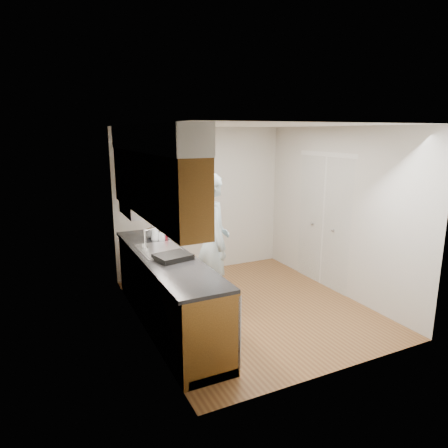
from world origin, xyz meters
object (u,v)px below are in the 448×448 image
Objects in this scene: soap_bottle_a at (155,230)px; steel_can at (170,237)px; soda_can at (166,235)px; dish_rack at (173,257)px; soap_bottle_c at (150,233)px; soap_bottle_b at (162,234)px; person at (213,234)px.

soap_bottle_a is 0.22m from steel_can.
soda_can reaches higher than dish_rack.
dish_rack is (-0.03, -1.09, -0.04)m from soap_bottle_c.
soda_can is 1.12× the size of steel_can.
soap_bottle_b is at bearing -15.89° from soap_bottle_a.
person is at bearing -37.84° from soap_bottle_a.
soap_bottle_c is 1.44× the size of steel_can.
soda_can is (0.17, 0.01, -0.09)m from soap_bottle_a.
soap_bottle_b is (-0.56, 0.48, -0.06)m from person.
soap_bottle_a is at bearing -85.99° from soap_bottle_c.
person reaches higher than soap_bottle_b.
steel_can is at bearing 56.82° from person.
person is 0.81m from dish_rack.
soap_bottle_b is (0.09, -0.03, -0.06)m from soap_bottle_a.
dish_rack is (-0.14, -0.87, -0.06)m from soap_bottle_b.
soap_bottle_c reaches higher than soda_can.
dish_rack is at bearing -92.66° from soap_bottle_a.
soap_bottle_b is 1.16× the size of soap_bottle_c.
person is at bearing -46.66° from soda_can.
soap_bottle_a is 0.75× the size of dish_rack.
person is 18.12× the size of soda_can.
soap_bottle_c is (-0.01, 0.19, -0.07)m from soap_bottle_a.
person is 0.83m from soap_bottle_a.
soap_bottle_a is (-0.66, 0.51, 0.00)m from person.
steel_can is (0.20, -0.26, -0.02)m from soap_bottle_c.
person is at bearing -43.41° from steel_can.
person is 14.08× the size of soap_bottle_c.
soap_bottle_c is (-0.11, 0.22, -0.01)m from soap_bottle_b.
soap_bottle_a reaches higher than soda_can.
steel_can is 0.27× the size of dish_rack.
soda_can reaches higher than steel_can.
soap_bottle_b is at bearing -154.24° from soda_can.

